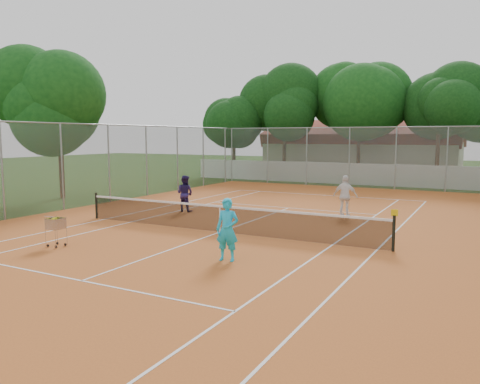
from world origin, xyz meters
The scene contains 12 objects.
ground centered at (0.00, 0.00, 0.00)m, with size 120.00×120.00×0.00m, color #1B390F.
court_pad centered at (0.00, 0.00, 0.01)m, with size 18.00×34.00×0.02m, color #B75C23.
court_lines centered at (0.00, 0.00, 0.02)m, with size 10.98×23.78×0.01m, color white.
tennis_net centered at (0.00, 0.00, 0.51)m, with size 11.88×0.10×0.98m, color black.
perimeter_fence centered at (0.00, 0.00, 2.00)m, with size 18.00×34.00×4.00m, color slate.
boundary_wall centered at (0.00, 19.00, 0.75)m, with size 26.00×0.30×1.50m, color white.
clubhouse centered at (-2.00, 29.00, 2.20)m, with size 16.40×9.00×4.40m, color beige.
tropical_trees centered at (0.00, 22.00, 5.00)m, with size 29.00×19.00×10.00m, color black.
player_near centered at (2.12, -3.20, 0.88)m, with size 0.63×0.41×1.72m, color #1BBCEB.
player_far_left centered at (-3.73, 3.21, 0.84)m, with size 0.80×0.62×1.64m, color #251A50.
player_far_right centered at (3.02, 5.29, 0.90)m, with size 1.03×0.43×1.76m, color white.
ball_hopper centered at (-3.32, -4.28, 0.51)m, with size 0.47×0.47×0.98m, color #B3B2BA.
Camera 1 is at (8.31, -14.05, 3.40)m, focal length 35.00 mm.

